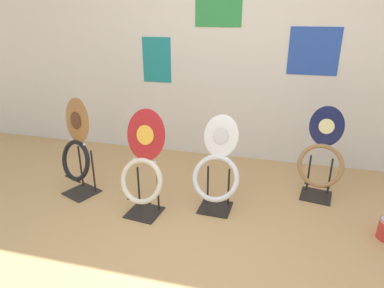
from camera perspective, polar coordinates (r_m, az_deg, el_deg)
The scene contains 6 objects.
ground_plane at distance 2.44m, azimuth -3.14°, elevation -22.39°, with size 14.00×14.00×0.00m, color tan.
wall_back at distance 3.93m, azimuth 6.54°, elevation 15.84°, with size 8.00×0.07×2.60m.
toilet_seat_display_navy_moon at distance 3.39m, azimuth 20.73°, elevation -2.55°, with size 0.43×0.32×0.88m.
toilet_seat_display_crimson_swirl at distance 2.94m, azimuth -8.18°, elevation -4.32°, with size 0.42×0.33×0.92m.
toilet_seat_display_white_plain at distance 3.01m, azimuth 4.14°, elevation -4.60°, with size 0.43×0.40×0.83m.
toilet_seat_display_woodgrain at distance 3.39m, azimuth -18.66°, elevation -0.92°, with size 0.42×0.36×0.95m.
Camera 1 is at (0.56, -1.66, 1.70)m, focal length 32.00 mm.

